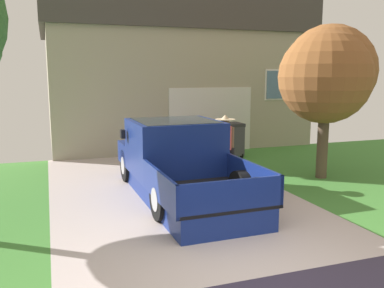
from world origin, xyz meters
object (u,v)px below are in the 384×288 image
at_px(pickup_truck, 177,161).
at_px(wheeled_trash_bin, 232,139).
at_px(person_with_hat, 225,144).
at_px(house_with_garage, 168,73).
at_px(handbag, 236,181).
at_px(neighbor_tree, 327,74).

bearing_deg(pickup_truck, wheeled_trash_bin, 48.11).
bearing_deg(person_with_hat, house_with_garage, -91.27).
distance_m(person_with_hat, wheeled_trash_bin, 3.54).
xyz_separation_m(pickup_truck, wheeled_trash_bin, (2.94, 3.37, -0.12)).
height_order(handbag, wheeled_trash_bin, wheeled_trash_bin).
distance_m(handbag, wheeled_trash_bin, 3.62).
distance_m(pickup_truck, house_with_garage, 8.39).
height_order(pickup_truck, wheeled_trash_bin, pickup_truck).
xyz_separation_m(pickup_truck, house_with_garage, (2.10, 7.88, 2.00)).
bearing_deg(pickup_truck, handbag, 2.03).
bearing_deg(neighbor_tree, pickup_truck, -177.24).
bearing_deg(wheeled_trash_bin, person_with_hat, -117.76).
bearing_deg(pickup_truck, person_with_hat, 10.66).
bearing_deg(handbag, wheeled_trash_bin, 67.01).
height_order(pickup_truck, person_with_hat, person_with_hat).
distance_m(pickup_truck, handbag, 1.66).
distance_m(person_with_hat, handbag, 0.93).
bearing_deg(handbag, pickup_truck, -177.16).
height_order(pickup_truck, house_with_garage, house_with_garage).
xyz_separation_m(person_with_hat, neighbor_tree, (2.80, -0.07, 1.68)).
bearing_deg(pickup_truck, house_with_garage, 74.29).
bearing_deg(handbag, neighbor_tree, 2.71).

